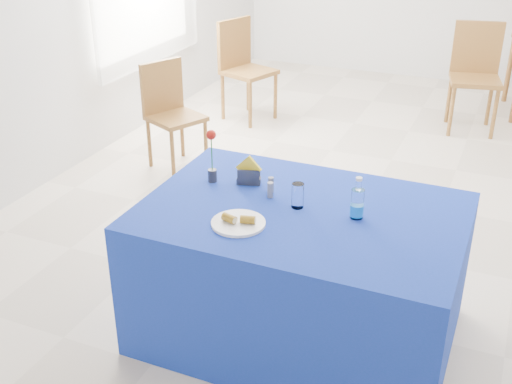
{
  "coord_description": "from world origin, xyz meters",
  "views": [
    {
      "loc": [
        0.95,
        -4.47,
        2.26
      ],
      "look_at": [
        -0.12,
        -1.98,
        0.92
      ],
      "focal_mm": 45.0,
      "sensor_mm": 36.0,
      "label": 1
    }
  ],
  "objects_px": {
    "chair_win_a": "(170,107)",
    "chair_win_b": "(242,62)",
    "water_bottle": "(357,204)",
    "chair_bg_left": "(475,69)",
    "plate": "(238,223)",
    "blue_table": "(300,274)"
  },
  "relations": [
    {
      "from": "blue_table",
      "to": "chair_win_b",
      "type": "relative_size",
      "value": 1.61
    },
    {
      "from": "plate",
      "to": "chair_win_a",
      "type": "relative_size",
      "value": 0.29
    },
    {
      "from": "water_bottle",
      "to": "chair_win_b",
      "type": "relative_size",
      "value": 0.22
    },
    {
      "from": "water_bottle",
      "to": "chair_win_a",
      "type": "relative_size",
      "value": 0.24
    },
    {
      "from": "chair_win_b",
      "to": "water_bottle",
      "type": "bearing_deg",
      "value": -127.75
    },
    {
      "from": "blue_table",
      "to": "water_bottle",
      "type": "bearing_deg",
      "value": 6.24
    },
    {
      "from": "chair_win_a",
      "to": "plate",
      "type": "bearing_deg",
      "value": -117.23
    },
    {
      "from": "blue_table",
      "to": "plate",
      "type": "bearing_deg",
      "value": -131.34
    },
    {
      "from": "blue_table",
      "to": "chair_bg_left",
      "type": "distance_m",
      "value": 3.72
    },
    {
      "from": "blue_table",
      "to": "chair_win_a",
      "type": "height_order",
      "value": "chair_win_a"
    },
    {
      "from": "chair_win_a",
      "to": "blue_table",
      "type": "bearing_deg",
      "value": -109.26
    },
    {
      "from": "plate",
      "to": "chair_win_b",
      "type": "bearing_deg",
      "value": 114.01
    },
    {
      "from": "chair_win_a",
      "to": "chair_win_b",
      "type": "xyz_separation_m",
      "value": [
        0.06,
        1.35,
        0.06
      ]
    },
    {
      "from": "chair_win_b",
      "to": "blue_table",
      "type": "bearing_deg",
      "value": -131.67
    },
    {
      "from": "water_bottle",
      "to": "chair_bg_left",
      "type": "xyz_separation_m",
      "value": [
        0.19,
        3.66,
        -0.24
      ]
    },
    {
      "from": "plate",
      "to": "chair_win_a",
      "type": "bearing_deg",
      "value": 127.83
    },
    {
      "from": "water_bottle",
      "to": "chair_bg_left",
      "type": "height_order",
      "value": "chair_bg_left"
    },
    {
      "from": "plate",
      "to": "blue_table",
      "type": "height_order",
      "value": "plate"
    },
    {
      "from": "chair_bg_left",
      "to": "chair_win_a",
      "type": "bearing_deg",
      "value": -150.29
    },
    {
      "from": "chair_bg_left",
      "to": "chair_win_a",
      "type": "height_order",
      "value": "chair_bg_left"
    },
    {
      "from": "water_bottle",
      "to": "chair_win_a",
      "type": "height_order",
      "value": "water_bottle"
    },
    {
      "from": "plate",
      "to": "chair_win_b",
      "type": "height_order",
      "value": "chair_win_b"
    }
  ]
}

